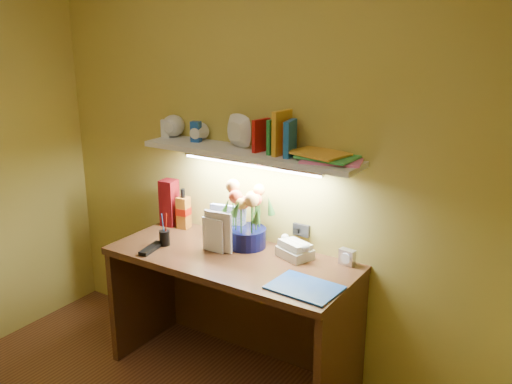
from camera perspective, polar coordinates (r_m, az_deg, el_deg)
desk at (r=3.33m, az=-2.41°, el=-12.38°), size 1.40×0.60×0.75m
flower_bouquet at (r=3.23m, az=-0.92°, el=-2.28°), size 0.28×0.28×0.39m
telephone at (r=3.14m, az=3.93°, el=-5.62°), size 0.22×0.19×0.11m
desk_clock at (r=3.09m, az=9.11°, el=-6.44°), size 0.09×0.05×0.09m
whisky_bottle at (r=3.56m, az=-7.26°, el=-1.65°), size 0.08×0.08×0.26m
whisky_box at (r=3.62m, az=-8.67°, el=-1.07°), size 0.10×0.10×0.30m
pen_cup at (r=3.33m, az=-9.15°, el=-4.07°), size 0.07×0.07×0.15m
art_card at (r=3.35m, az=-2.87°, el=-3.15°), size 0.22×0.09×0.21m
tv_remote at (r=3.30m, az=-10.43°, el=-5.56°), size 0.09×0.20×0.02m
blue_folder at (r=2.82m, az=4.88°, el=-9.49°), size 0.35×0.26×0.01m
desk_book_a at (r=3.24m, az=-5.15°, el=-3.71°), size 0.18×0.03×0.24m
desk_book_b at (r=3.24m, az=-5.38°, el=-4.07°), size 0.14×0.02×0.20m
wall_shelf at (r=3.13m, az=-0.91°, el=4.60°), size 1.32×0.31×0.27m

